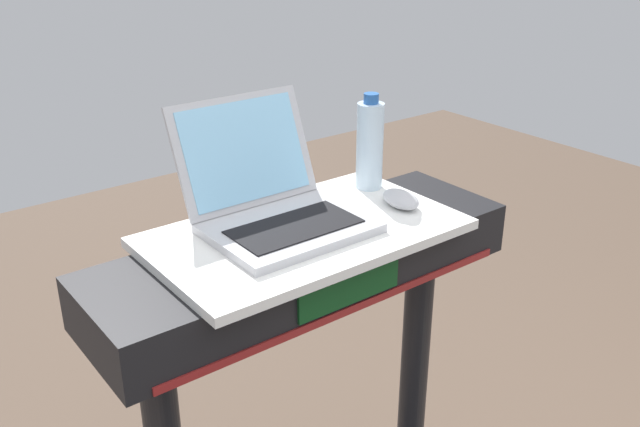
% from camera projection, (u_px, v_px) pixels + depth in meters
% --- Properties ---
extents(desk_board, '(0.62, 0.36, 0.02)m').
position_uv_depth(desk_board, '(305.00, 233.00, 1.40)').
color(desk_board, white).
rests_on(desk_board, treadmill_base).
extents(laptop, '(0.31, 0.32, 0.23)m').
position_uv_depth(laptop, '(274.00, 202.00, 1.40)').
color(laptop, '#B7B7BC').
rests_on(laptop, desk_board).
extents(computer_mouse, '(0.07, 0.11, 0.03)m').
position_uv_depth(computer_mouse, '(401.00, 199.00, 1.49)').
color(computer_mouse, '#B2B2B7').
rests_on(computer_mouse, desk_board).
extents(water_bottle, '(0.06, 0.06, 0.22)m').
position_uv_depth(water_bottle, '(370.00, 145.00, 1.56)').
color(water_bottle, silver).
rests_on(water_bottle, desk_board).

